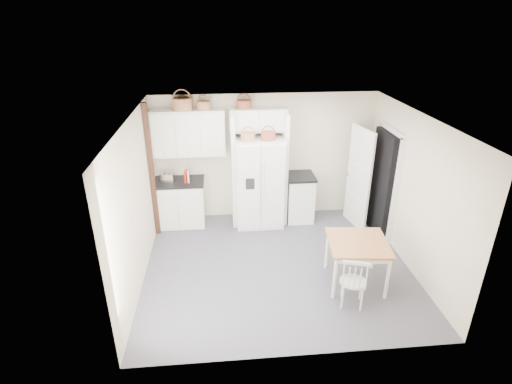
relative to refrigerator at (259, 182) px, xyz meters
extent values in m
plane|color=#4C4D52|center=(0.15, -1.60, -0.91)|extent=(4.50, 4.50, 0.00)
plane|color=white|center=(0.15, -1.60, 1.69)|extent=(4.50, 4.50, 0.00)
plane|color=beige|center=(0.15, 0.40, 0.39)|extent=(4.50, 0.00, 4.50)
plane|color=beige|center=(-2.10, -1.60, 0.39)|extent=(0.00, 4.00, 4.00)
plane|color=beige|center=(2.40, -1.60, 0.39)|extent=(0.00, 4.00, 4.00)
cube|color=white|center=(0.00, 0.00, 0.00)|extent=(0.94, 0.75, 1.81)
cube|color=white|center=(-1.63, 0.10, -0.45)|extent=(1.00, 0.63, 0.92)
cube|color=white|center=(0.85, 0.10, -0.43)|extent=(0.54, 0.65, 0.95)
cube|color=#915D2D|center=(1.33, -2.17, -0.53)|extent=(1.01, 1.01, 0.76)
cube|color=white|center=(1.12, -2.68, -0.51)|extent=(0.48, 0.45, 0.80)
cube|color=black|center=(-1.63, 0.10, 0.04)|extent=(1.04, 0.67, 0.04)
cube|color=black|center=(0.85, 0.10, 0.06)|extent=(0.58, 0.69, 0.04)
cube|color=silver|center=(-1.81, 0.01, 0.15)|extent=(0.29, 0.20, 0.19)
cube|color=#AB220C|center=(-1.45, 0.02, 0.18)|extent=(0.06, 0.17, 0.24)
cube|color=beige|center=(-1.41, 0.02, 0.16)|extent=(0.06, 0.14, 0.21)
cylinder|color=#9A5B32|center=(-1.43, 0.23, 1.55)|extent=(0.37, 0.37, 0.22)
cylinder|color=#9A5B32|center=(-1.04, 0.23, 1.52)|extent=(0.26, 0.26, 0.15)
cylinder|color=brown|center=(-0.28, 0.23, 1.52)|extent=(0.28, 0.28, 0.16)
cylinder|color=#9A5B32|center=(-0.23, -0.10, 0.98)|extent=(0.28, 0.28, 0.15)
cylinder|color=brown|center=(0.15, -0.10, 0.98)|extent=(0.28, 0.28, 0.15)
cube|color=white|center=(-1.35, 0.23, 0.99)|extent=(1.40, 0.34, 0.90)
cube|color=white|center=(0.00, 0.23, 1.22)|extent=(1.12, 0.34, 0.45)
cube|color=white|center=(-0.51, 0.10, 0.24)|extent=(0.08, 0.60, 2.30)
cube|color=white|center=(0.51, 0.10, 0.24)|extent=(0.08, 0.60, 2.30)
cube|color=black|center=(-2.05, -0.25, 0.39)|extent=(0.09, 0.09, 2.60)
cube|color=black|center=(2.31, -0.60, 0.12)|extent=(0.18, 0.85, 2.05)
cube|color=white|center=(1.95, -0.27, 0.12)|extent=(0.21, 0.79, 2.05)
camera|label=1|loc=(-0.76, -7.34, 3.14)|focal=28.00mm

